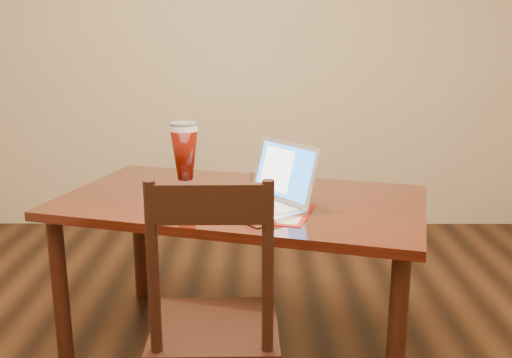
{
  "coord_description": "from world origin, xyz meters",
  "views": [
    {
      "loc": [
        0.15,
        -1.66,
        1.42
      ],
      "look_at": [
        0.14,
        0.66,
        0.83
      ],
      "focal_mm": 40.0,
      "sensor_mm": 36.0,
      "label": 1
    }
  ],
  "objects": [
    {
      "name": "dining_chair",
      "position": [
        0.0,
        0.07,
        0.47
      ],
      "size": [
        0.43,
        0.42,
        1.01
      ],
      "rotation": [
        0.0,
        0.0,
        0.02
      ],
      "color": "black",
      "rests_on": "ground"
    },
    {
      "name": "dining_table",
      "position": [
        0.07,
        0.71,
        0.66
      ],
      "size": [
        1.73,
        1.26,
        1.05
      ],
      "rotation": [
        0.0,
        0.0,
        -0.28
      ],
      "color": "#491409",
      "rests_on": "ground"
    }
  ]
}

